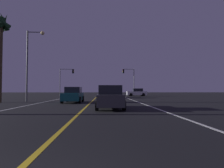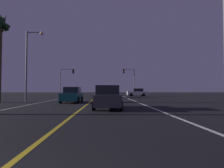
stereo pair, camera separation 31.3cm
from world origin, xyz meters
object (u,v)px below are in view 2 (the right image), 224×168
car_ahead_far (112,93)px  palm_tree_left_mid (1,31)px  street_lamp_left_mid (30,57)px  traffic_light_near_left (67,76)px  car_lead_same_lane (107,97)px  traffic_light_near_right (129,76)px  car_oncoming (72,95)px  car_crossing_side (137,92)px  street_lamp_right_near (212,15)px

car_ahead_far → palm_tree_left_mid: size_ratio=0.44×
street_lamp_left_mid → palm_tree_left_mid: size_ratio=0.84×
car_ahead_far → traffic_light_near_left: 12.80m
car_lead_same_lane → traffic_light_near_right: 26.28m
car_oncoming → palm_tree_left_mid: size_ratio=0.44×
car_crossing_side → street_lamp_right_near: 31.32m
car_crossing_side → traffic_light_near_left: 15.77m
car_crossing_side → traffic_light_near_right: 4.04m
car_crossing_side → street_lamp_left_mid: size_ratio=0.52×
traffic_light_near_left → street_lamp_left_mid: street_lamp_left_mid is taller
car_oncoming → street_lamp_right_near: size_ratio=0.56×
car_ahead_far → traffic_light_near_right: 9.39m
traffic_light_near_right → palm_tree_left_mid: (-16.68, -18.89, 3.46)m
car_lead_same_lane → traffic_light_near_right: bearing=-11.0°
car_ahead_far → palm_tree_left_mid: palm_tree_left_mid is taller
car_ahead_far → car_crossing_side: 10.09m
traffic_light_near_left → street_lamp_left_mid: size_ratio=0.71×
traffic_light_near_left → street_lamp_left_mid: bearing=-91.3°
car_ahead_far → car_oncoming: bearing=156.6°
traffic_light_near_right → palm_tree_left_mid: palm_tree_left_mid is taller
traffic_light_near_right → palm_tree_left_mid: bearing=48.6°
car_lead_same_lane → street_lamp_right_near: bearing=-134.9°
car_oncoming → palm_tree_left_mid: 10.55m
traffic_light_near_left → street_lamp_right_near: bearing=-66.2°
car_oncoming → street_lamp_left_mid: bearing=-103.3°
car_oncoming → street_lamp_left_mid: (-5.11, 1.21, 4.40)m
car_lead_same_lane → palm_tree_left_mid: 15.17m
street_lamp_left_mid → traffic_light_near_right: bearing=51.9°
traffic_light_near_left → palm_tree_left_mid: size_ratio=0.60×
street_lamp_right_near → car_lead_same_lane: bearing=-44.9°
car_ahead_far → street_lamp_left_mid: 14.77m
car_crossing_side → traffic_light_near_right: traffic_light_near_right is taller
traffic_light_near_left → street_lamp_right_near: street_lamp_right_near is taller
car_lead_same_lane → traffic_light_near_left: (-8.52, 25.55, 3.53)m
car_oncoming → traffic_light_near_left: bearing=-166.0°
car_ahead_far → street_lamp_right_near: (3.92, -22.75, 4.13)m
car_lead_same_lane → car_crossing_side: bearing=-14.7°
car_lead_same_lane → car_ahead_far: bearing=-3.3°
car_crossing_side → street_lamp_left_mid: (-15.76, -18.23, 4.40)m
traffic_light_near_left → street_lamp_left_mid: 17.75m
car_lead_same_lane → palm_tree_left_mid: size_ratio=0.44×
car_oncoming → palm_tree_left_mid: bearing=-90.3°
palm_tree_left_mid → car_oncoming: bearing=-0.3°
car_oncoming → street_lamp_right_near: (8.76, -11.55, 4.13)m
car_ahead_far → traffic_light_near_left: traffic_light_near_left is taller
car_oncoming → street_lamp_left_mid: 6.85m
car_crossing_side → traffic_light_near_left: traffic_light_near_left is taller
traffic_light_near_right → car_ahead_far: bearing=63.0°
car_oncoming → traffic_light_near_right: (8.79, 18.93, 3.55)m
car_ahead_far → car_lead_same_lane: 17.84m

